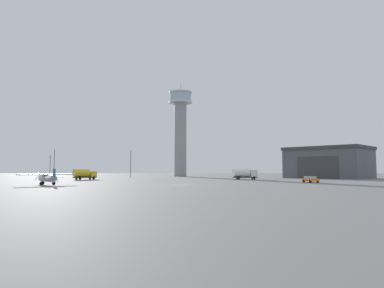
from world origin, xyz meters
The scene contains 10 objects.
ground_plane centered at (0.00, 0.00, 0.00)m, with size 400.00×400.00×0.00m, color slate.
control_tower centered at (-2.69, 74.55, 20.87)m, with size 9.57×9.57×38.82m.
hangar centered at (47.12, 48.59, 5.12)m, with size 30.37×30.24×10.19m.
airplane_silver centered at (-24.47, -0.56, 1.40)m, with size 8.53×8.03×3.00m.
truck_fuel_tanker_white centered at (16.91, 32.58, 1.68)m, with size 6.96×3.65×2.98m.
truck_fuel_tanker_yellow centered at (-28.18, 32.06, 1.63)m, with size 6.08×6.09×2.96m.
car_orange centered at (28.22, 12.01, 0.74)m, with size 2.82×4.53×1.37m.
light_post_west centered at (-19.20, 54.25, 5.61)m, with size 0.44×0.44×9.51m.
light_post_east centered at (-44.17, 47.22, 4.62)m, with size 0.44×0.44×7.64m.
light_post_centre centered at (-41.81, 44.63, 5.51)m, with size 0.44×0.44×9.33m.
Camera 1 is at (2.07, -62.69, 2.85)m, focal length 31.56 mm.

